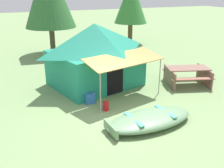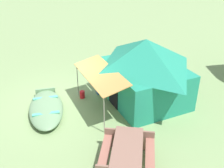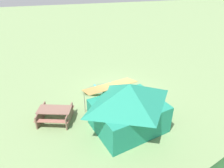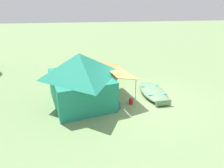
# 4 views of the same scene
# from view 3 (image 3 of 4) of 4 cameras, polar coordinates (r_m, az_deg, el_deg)

# --- Properties ---
(ground_plane) EXTENTS (80.00, 80.00, 0.00)m
(ground_plane) POSITION_cam_3_polar(r_m,az_deg,el_deg) (13.71, 1.55, -2.76)
(ground_plane) COLOR #79975F
(beached_rowboat) EXTENTS (2.92, 1.41, 0.36)m
(beached_rowboat) POSITION_cam_3_polar(r_m,az_deg,el_deg) (14.00, -2.04, -1.13)
(beached_rowboat) COLOR #678D64
(beached_rowboat) RESTS_ON ground_plane
(canvas_cabin_tent) EXTENTS (4.19, 4.57, 2.58)m
(canvas_cabin_tent) POSITION_cam_3_polar(r_m,az_deg,el_deg) (10.29, 4.59, -6.00)
(canvas_cabin_tent) COLOR #20896C
(canvas_cabin_tent) RESTS_ON ground_plane
(picnic_table) EXTENTS (2.13, 2.00, 0.75)m
(picnic_table) POSITION_cam_3_polar(r_m,az_deg,el_deg) (11.61, -15.35, -7.76)
(picnic_table) COLOR #835E4F
(picnic_table) RESTS_ON ground_plane
(cooler_box) EXTENTS (0.38, 0.58, 0.38)m
(cooler_box) POSITION_cam_3_polar(r_m,az_deg,el_deg) (12.39, 5.73, -5.77)
(cooler_box) COLOR #2C67B6
(cooler_box) RESTS_ON ground_plane
(fuel_can) EXTENTS (0.27, 0.27, 0.31)m
(fuel_can) POSITION_cam_3_polar(r_m,az_deg,el_deg) (13.03, 3.03, -3.87)
(fuel_can) COLOR red
(fuel_can) RESTS_ON ground_plane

